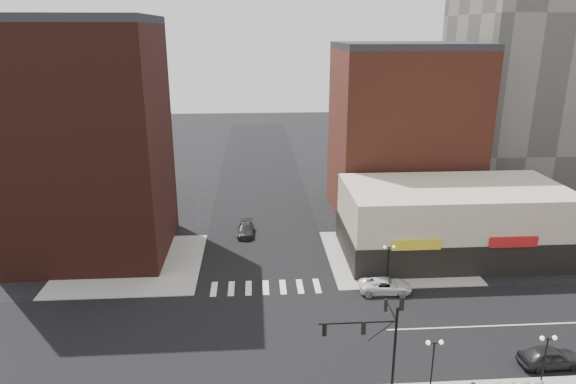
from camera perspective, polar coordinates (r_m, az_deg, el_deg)
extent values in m
plane|color=black|center=(44.58, -2.07, -15.55)|extent=(240.00, 240.00, 0.00)
cube|color=black|center=(44.57, -2.07, -15.54)|extent=(200.00, 14.00, 0.02)
cube|color=black|center=(44.57, -2.07, -15.54)|extent=(14.00, 200.00, 0.02)
cube|color=gray|center=(58.81, -16.94, -7.63)|extent=(15.00, 15.00, 0.12)
cube|color=gray|center=(59.28, 11.71, -6.99)|extent=(15.00, 15.00, 0.12)
cube|color=#3C1913|center=(59.84, -21.39, 4.95)|extent=(16.00, 15.00, 25.00)
cube|color=#3C1913|center=(79.92, -26.61, 2.43)|extent=(20.00, 18.00, 12.00)
cube|color=brown|center=(71.00, 12.63, 6.33)|extent=(18.00, 15.00, 22.00)
cube|color=beige|center=(60.28, 17.80, -3.02)|extent=(24.00, 12.00, 8.00)
cube|color=black|center=(61.10, 17.60, -5.05)|extent=(24.20, 12.20, 3.40)
cylinder|color=black|center=(36.97, 11.73, -17.18)|extent=(0.18, 0.18, 7.00)
cylinder|color=black|center=(35.04, 7.76, -14.20)|extent=(5.20, 0.11, 0.11)
cylinder|color=black|center=(35.75, 10.32, -14.96)|extent=(1.72, 0.06, 1.46)
cylinder|color=black|center=(36.86, 11.36, -12.68)|extent=(0.11, 3.00, 0.11)
cube|color=black|center=(34.91, 4.07, -14.97)|extent=(0.28, 0.18, 0.95)
sphere|color=red|center=(34.75, 4.08, -14.56)|extent=(0.16, 0.16, 0.16)
cube|color=black|center=(35.33, 8.39, -14.70)|extent=(0.28, 0.18, 0.95)
sphere|color=red|center=(35.17, 8.41, -14.29)|extent=(0.16, 0.16, 0.16)
cube|color=black|center=(38.14, 10.81, -12.23)|extent=(0.18, 0.28, 0.95)
sphere|color=red|center=(37.99, 10.84, -11.83)|extent=(0.16, 0.16, 0.16)
cube|color=black|center=(35.04, 12.53, -12.02)|extent=(0.28, 0.18, 0.95)
sphere|color=red|center=(34.89, 12.56, -11.59)|extent=(0.16, 0.16, 0.16)
cylinder|color=black|center=(38.70, 15.73, -18.26)|extent=(0.11, 0.11, 4.00)
cylinder|color=black|center=(37.64, 15.98, -15.90)|extent=(0.90, 0.06, 0.06)
sphere|color=white|center=(37.44, 15.32, -15.85)|extent=(0.32, 0.32, 0.32)
sphere|color=white|center=(37.73, 16.66, -15.70)|extent=(0.32, 0.32, 0.32)
cylinder|color=black|center=(41.87, 26.57, -16.60)|extent=(0.11, 0.11, 4.00)
cylinder|color=black|center=(40.89, 26.94, -14.37)|extent=(0.90, 0.06, 0.06)
sphere|color=white|center=(40.62, 26.40, -14.34)|extent=(0.32, 0.32, 0.32)
sphere|color=white|center=(41.06, 27.52, -14.16)|extent=(0.32, 0.32, 0.32)
cylinder|color=black|center=(52.12, 11.04, -8.02)|extent=(0.11, 0.11, 4.00)
cylinder|color=black|center=(51.33, 11.17, -6.10)|extent=(0.90, 0.06, 0.06)
sphere|color=white|center=(51.18, 10.69, -6.03)|extent=(0.32, 0.32, 0.32)
sphere|color=white|center=(51.41, 11.66, -5.98)|extent=(0.32, 0.32, 0.32)
sphere|color=gray|center=(42.30, 24.88, -18.78)|extent=(0.57, 0.57, 0.57)
sphere|color=gray|center=(42.78, 26.18, -18.53)|extent=(0.57, 0.57, 0.57)
imported|color=silver|center=(51.32, 10.76, -10.19)|extent=(5.20, 2.60, 1.41)
imported|color=black|center=(45.21, 27.11, -15.99)|extent=(4.77, 2.07, 1.60)
imported|color=black|center=(63.98, -4.72, -4.18)|extent=(2.09, 4.80, 1.37)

